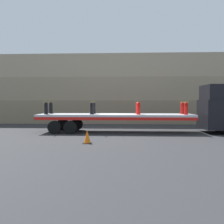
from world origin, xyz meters
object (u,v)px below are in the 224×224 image
Objects in this scene: fire_hydrant_black_far_1 at (94,108)px; fire_hydrant_red_near_3 at (186,109)px; fire_hydrant_black_near_0 at (46,108)px; traffic_cone at (87,137)px; fire_hydrant_red_far_2 at (138,108)px; fire_hydrant_red_near_2 at (138,108)px; fire_hydrant_red_far_3 at (182,108)px; fire_hydrant_black_far_0 at (51,108)px; fire_hydrant_black_near_1 at (92,108)px; truck_cab at (221,109)px; flatbed_trailer at (106,117)px.

fire_hydrant_black_far_1 is 1.00× the size of fire_hydrant_red_near_3.
fire_hydrant_black_near_0 reaches higher than traffic_cone.
fire_hydrant_red_far_2 is (3.17, 0.00, 0.00)m from fire_hydrant_black_far_1.
fire_hydrant_red_near_2 is at bearing 180.00° from fire_hydrant_red_near_3.
traffic_cone is at bearing -138.76° from fire_hydrant_red_far_3.
fire_hydrant_red_far_3 is (3.17, 0.00, 0.00)m from fire_hydrant_red_far_2.
fire_hydrant_black_far_0 is at bearing 180.00° from fire_hydrant_black_far_1.
fire_hydrant_black_far_0 and fire_hydrant_black_far_1 have the same top height.
fire_hydrant_black_near_1 is 1.09m from fire_hydrant_black_far_1.
fire_hydrant_black_near_0 is 1.00× the size of fire_hydrant_red_far_3.
fire_hydrant_red_far_3 is at bearing 167.67° from truck_cab.
fire_hydrant_red_near_2 is 1.00× the size of fire_hydrant_red_far_3.
fire_hydrant_black_near_1 is 3.35m from fire_hydrant_red_far_2.
traffic_cone is at bearing -118.42° from fire_hydrant_red_far_2.
flatbed_trailer is (-7.87, 0.00, -0.57)m from truck_cab.
fire_hydrant_black_near_1 is at bearing 180.00° from fire_hydrant_red_near_2.
truck_cab is 8.85m from fire_hydrant_black_far_1.
fire_hydrant_red_near_2 is 1.24× the size of traffic_cone.
flatbed_trailer is 15.69× the size of traffic_cone.
fire_hydrant_black_far_1 is 3.35m from fire_hydrant_red_near_2.
truck_cab is 3.89× the size of fire_hydrant_black_near_1.
fire_hydrant_red_far_2 is at bearing 9.77° from fire_hydrant_black_near_0.
fire_hydrant_red_near_3 is at bearing -90.00° from fire_hydrant_red_far_3.
fire_hydrant_red_far_2 is at bearing 161.00° from fire_hydrant_red_near_3.
fire_hydrant_black_near_0 is 1.00× the size of fire_hydrant_black_near_1.
flatbed_trailer is at bearing 29.71° from fire_hydrant_black_near_1.
fire_hydrant_black_far_1 and fire_hydrant_red_near_2 have the same top height.
fire_hydrant_red_far_2 reaches higher than traffic_cone.
traffic_cone is (0.31, -5.28, -1.35)m from fire_hydrant_black_far_1.
fire_hydrant_red_near_2 is 3.35m from fire_hydrant_red_far_3.
fire_hydrant_black_near_0 is 3.35m from fire_hydrant_black_far_1.
truck_cab is at bearing 5.50° from fire_hydrant_red_near_2.
fire_hydrant_black_far_1 is 1.00× the size of fire_hydrant_red_far_2.
fire_hydrant_red_far_3 is (6.33, 0.00, 0.00)m from fire_hydrant_black_far_1.
fire_hydrant_black_far_1 is at bearing 161.00° from fire_hydrant_red_near_2.
flatbed_trailer is 4.84m from traffic_cone.
fire_hydrant_red_near_2 is 1.09m from fire_hydrant_red_far_2.
fire_hydrant_black_near_1 is at bearing 0.00° from fire_hydrant_black_near_0.
traffic_cone is (-8.52, -4.74, -1.29)m from truck_cab.
truck_cab is 3.89× the size of fire_hydrant_red_near_3.
flatbed_trailer is at bearing -29.71° from fire_hydrant_black_far_1.
fire_hydrant_black_near_1 and fire_hydrant_red_near_3 have the same top height.
fire_hydrant_red_near_3 is (3.17, -1.09, 0.00)m from fire_hydrant_red_far_2.
traffic_cone is (-6.03, -4.19, -1.35)m from fire_hydrant_red_near_3.
traffic_cone is (-0.65, -4.74, -0.72)m from flatbed_trailer.
traffic_cone is (0.31, -4.19, -1.35)m from fire_hydrant_black_near_1.
fire_hydrant_black_far_1 is (3.17, 1.09, 0.00)m from fire_hydrant_black_near_0.
truck_cab is 12.01m from fire_hydrant_black_far_0.
fire_hydrant_black_near_1 and fire_hydrant_red_far_2 have the same top height.
fire_hydrant_black_near_0 and fire_hydrant_black_near_1 have the same top height.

